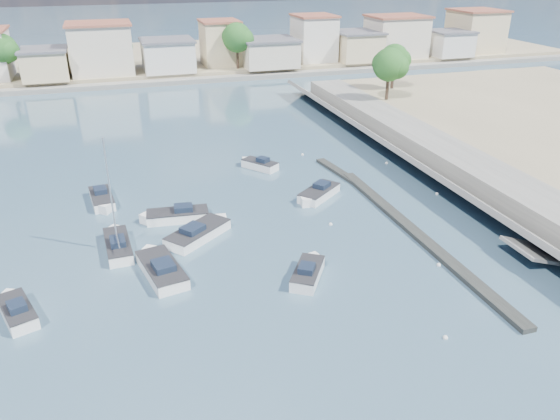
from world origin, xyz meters
name	(u,v)px	position (x,y,z in m)	size (l,w,h in m)	color
ground	(239,134)	(0.00, 40.00, 0.00)	(400.00, 400.00, 0.00)	#2C4A59
seawall_walkway	(514,192)	(18.50, 13.00, 0.90)	(5.00, 90.00, 1.80)	slate
breakwater	(398,218)	(6.90, 12.69, 0.17)	(2.00, 31.02, 0.35)	black
far_shore_land	(179,58)	(0.00, 92.00, 0.70)	(160.00, 40.00, 1.40)	gray
far_shore_quay	(197,80)	(0.00, 71.00, 0.40)	(160.00, 2.50, 0.80)	slate
far_town	(248,45)	(10.71, 76.92, 4.93)	(113.01, 12.80, 8.35)	beige
shore_trees	(247,45)	(8.34, 68.11, 6.22)	(74.56, 38.32, 7.92)	#38281E
motorboat_a	(17,311)	(-21.69, 7.85, 0.38)	(2.83, 4.51, 1.48)	white
motorboat_b	(308,272)	(-3.20, 6.66, 0.38)	(3.51, 4.24, 1.48)	white
motorboat_c	(174,216)	(-10.76, 18.27, 0.38)	(5.70, 2.40, 1.48)	white
motorboat_d	(318,194)	(2.19, 18.94, 0.38)	(4.77, 4.37, 1.48)	white
motorboat_e	(160,268)	(-12.79, 10.21, 0.38)	(3.22, 6.20, 1.48)	white
motorboat_f	(258,165)	(-0.89, 27.91, 0.38)	(3.50, 3.94, 1.48)	white
motorboat_g	(102,200)	(-16.41, 23.48, 0.38)	(2.25, 5.19, 1.48)	white
motorboat_h	(201,232)	(-9.20, 14.73, 0.38)	(5.65, 5.15, 1.48)	white
sailboat	(118,244)	(-15.45, 14.58, 0.42)	(2.02, 5.69, 9.00)	white
mooring_buoys	(382,210)	(6.61, 14.81, 0.05)	(12.03, 32.52, 0.31)	white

